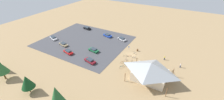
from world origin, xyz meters
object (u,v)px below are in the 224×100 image
bicycle_black_back_row (172,72)px  bicycle_purple_lone_east (126,60)px  pine_west (1,67)px  visitor_at_bikes (181,65)px  car_silver_end_stall (122,39)px  car_tan_inner_stall (63,44)px  bicycle_teal_mid_cluster (121,67)px  trash_bin (138,50)px  car_white_near_entry (53,38)px  car_green_aisle_side (94,50)px  bicycle_blue_edge_north (134,57)px  car_black_mid_lot (87,28)px  bicycle_yellow_yard_right (132,62)px  pine_far_east (57,96)px  car_red_back_corner (68,52)px  bike_pavilion (150,70)px  car_blue_front_row (108,35)px  visitor_crossing_yard (165,58)px  bicycle_silver_yard_front (125,56)px  bicycle_green_front_row (126,65)px  bicycle_white_lone_west (135,53)px  bicycle_red_edge_south (130,56)px  lot_sign (129,48)px  pine_east (27,82)px  car_maroon_by_curb (90,61)px  bicycle_orange_near_sign (123,62)px

bicycle_black_back_row → bicycle_purple_lone_east: bicycle_purple_lone_east is taller
pine_west → visitor_at_bikes: 57.68m
car_silver_end_stall → car_tan_inner_stall: bearing=40.9°
bicycle_teal_mid_cluster → car_tan_inner_stall: car_tan_inner_stall is taller
trash_bin → car_white_near_entry: (38.69, 9.45, 0.28)m
bicycle_purple_lone_east → car_green_aisle_side: (14.27, 0.71, 0.36)m
bicycle_blue_edge_north → car_silver_end_stall: car_silver_end_stall is taller
bicycle_teal_mid_cluster → car_black_mid_lot: bearing=-34.3°
bicycle_black_back_row → bicycle_yellow_yard_right: bicycle_black_back_row is taller
pine_far_east → car_black_mid_lot: 52.37m
car_red_back_corner → pine_west: bearing=73.2°
bike_pavilion → pine_west: 45.19m
car_blue_front_row → visitor_crossing_yard: (-28.94, 6.76, 0.14)m
car_silver_end_stall → car_blue_front_row: size_ratio=0.98×
bicycle_silver_yard_front → visitor_at_bikes: 19.86m
trash_bin → car_white_near_entry: 39.83m
car_green_aisle_side → car_tan_inner_stall: (14.54, 2.39, -0.04)m
visitor_at_bikes → trash_bin: bearing=-10.7°
pine_far_east → bicycle_blue_edge_north: (-6.73, -31.06, -4.87)m
bicycle_silver_yard_front → car_blue_front_row: (15.28, -12.13, 0.36)m
car_silver_end_stall → car_red_back_corner: size_ratio=0.97×
bicycle_green_front_row → visitor_at_bikes: size_ratio=0.96×
bicycle_green_front_row → pine_far_east: bearing=75.9°
bicycle_green_front_row → bicycle_white_lone_west: bearing=-87.1°
bicycle_red_edge_south → car_black_mid_lot: (31.36, -13.70, 0.37)m
visitor_at_bikes → bicycle_black_back_row: bearing=68.7°
bicycle_yellow_yard_right → visitor_at_bikes: bearing=-160.6°
lot_sign → pine_east: (14.90, 34.48, 2.37)m
bicycle_red_edge_south → car_red_back_corner: 24.58m
visitor_at_bikes → car_maroon_by_curb: bearing=23.9°
car_green_aisle_side → visitor_at_bikes: visitor_at_bikes is taller
bicycle_black_back_row → car_red_back_corner: bearing=11.3°
pine_far_east → bicycle_red_edge_south: 31.93m
pine_west → pine_east: bearing=-178.5°
trash_bin → bicycle_green_front_row: trash_bin is taller
bicycle_orange_near_sign → bicycle_yellow_yard_right: bearing=-146.1°
bicycle_white_lone_west → car_white_near_entry: 39.19m
bicycle_purple_lone_east → car_maroon_by_curb: bearing=34.9°
car_blue_front_row → visitor_at_bikes: 35.98m
pine_west → bicycle_orange_near_sign: bearing=-137.5°
bicycle_red_edge_south → bicycle_silver_yard_front: 1.78m
car_red_back_corner → visitor_at_bikes: bearing=-163.2°
car_black_mid_lot → bicycle_silver_yard_front: bearing=153.8°
bicycle_purple_lone_east → bicycle_blue_edge_north: bearing=-125.8°
bicycle_orange_near_sign → car_red_back_corner: size_ratio=0.25×
pine_far_east → bicycle_red_edge_south: pine_far_east is taller
bicycle_blue_edge_north → bicycle_purple_lone_east: bearing=54.2°
bicycle_green_front_row → bicycle_black_back_row: bearing=-164.0°
bicycle_purple_lone_east → car_red_back_corner: size_ratio=0.29×
bicycle_blue_edge_north → car_white_near_entry: 39.78m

